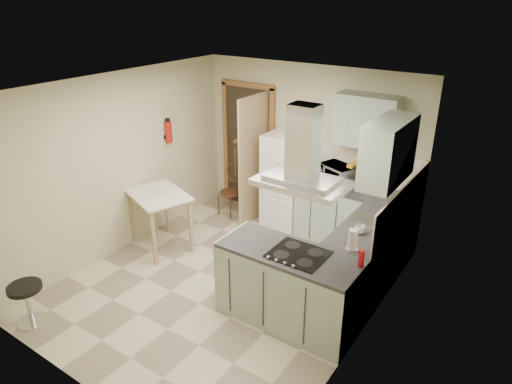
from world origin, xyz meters
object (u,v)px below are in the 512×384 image
Objects in this scene: extractor_hood at (302,183)px; stool at (28,304)px; fridge at (286,181)px; bentwood_chair at (230,193)px; microwave at (337,174)px; drop_leaf_table at (161,221)px; peninsula at (289,287)px.

stool is at bearing -146.15° from extractor_hood.
fridge is 3.03× the size of stool.
microwave is (1.76, 0.25, 0.64)m from bentwood_chair.
fridge is 3.07× the size of microwave.
fridge is 1.66× the size of drop_leaf_table.
fridge is at bearing 20.34° from bentwood_chair.
microwave is at bearing 3.68° from fridge.
microwave reaches higher than peninsula.
stool is at bearing -85.16° from bentwood_chair.
drop_leaf_table is at bearing 171.31° from extractor_hood.
peninsula is 1.27m from extractor_hood.
stool is 1.01× the size of microwave.
stool is (-0.03, -2.04, -0.18)m from drop_leaf_table.
stool is (-0.22, -3.45, -0.15)m from bentwood_chair.
extractor_hood is (1.32, -1.98, 0.97)m from fridge.
microwave is (1.97, 3.70, 0.79)m from stool.
fridge reaches higher than peninsula.
peninsula is 1.72× the size of drop_leaf_table.
microwave is at bearing 104.05° from extractor_hood.
extractor_hood is at bearing -56.21° from fridge.
drop_leaf_table is at bearing -125.11° from fridge.
microwave reaches higher than stool.
peninsula is 1.97× the size of bentwood_chair.
peninsula is 2.38m from drop_leaf_table.
peninsula is at bearing -58.26° from fridge.
microwave is at bearing 61.90° from stool.
fridge is at bearing 72.37° from stool.
peninsula is 2.81m from bentwood_chair.
stool is 4.27m from microwave.
bentwood_chair is at bearing -168.09° from fridge.
fridge is at bearing 121.74° from peninsula.
extractor_hood is 3.17m from bentwood_chair.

